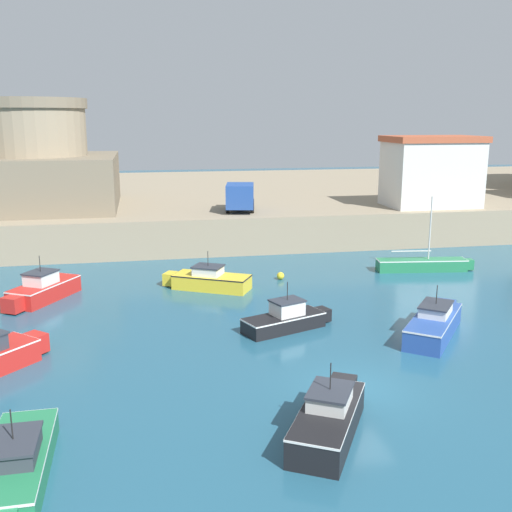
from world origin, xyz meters
name	(u,v)px	position (x,y,z in m)	size (l,w,h in m)	color
ground_plane	(357,389)	(0.00, 0.00, 0.00)	(200.00, 200.00, 0.00)	#235670
quay_seawall	(216,201)	(0.00, 42.87, 1.41)	(120.00, 40.00, 2.83)	gray
motorboat_black_1	(286,319)	(-1.07, 6.92, 0.53)	(4.81, 2.85, 2.39)	black
motorboat_blue_2	(434,323)	(5.64, 4.85, 0.61)	(4.79, 5.57, 2.42)	#284C9E
motorboat_black_3	(329,417)	(-2.07, -2.99, 0.62)	(3.75, 5.28, 2.46)	black
sailboat_green_4	(423,264)	(10.70, 16.31, 0.45)	(6.59, 1.98, 5.03)	#237A4C
motorboat_green_5	(16,464)	(-11.55, -3.76, 0.50)	(1.78, 5.87, 2.22)	#237A4C
motorboat_yellow_6	(209,280)	(-3.97, 14.68, 0.55)	(5.34, 3.74, 2.33)	yellow
motorboat_red_7	(42,289)	(-13.45, 14.16, 0.63)	(3.78, 5.22, 2.59)	red
mooring_buoy	(281,276)	(0.76, 15.94, 0.24)	(0.48, 0.48, 0.48)	yellow
fortress	(37,169)	(-16.00, 31.55, 6.01)	(12.65, 12.65, 8.76)	#796C57
harbor_shed_far_end	(431,171)	(16.00, 26.34, 5.74)	(7.62, 5.00, 5.79)	silver
truck_on_quay	(240,196)	(-0.07, 26.47, 4.05)	(2.85, 4.61, 2.20)	#234793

